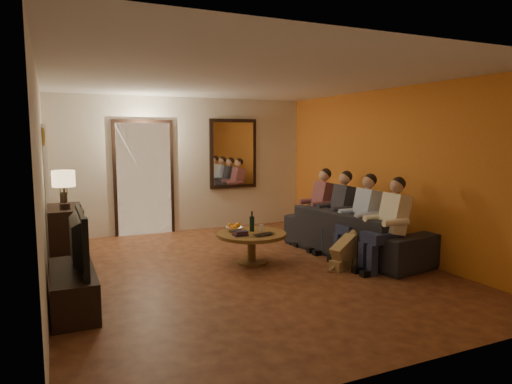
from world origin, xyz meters
name	(u,v)px	position (x,y,z in m)	size (l,w,h in m)	color
floor	(245,270)	(0.00, 0.00, 0.00)	(5.00, 6.00, 0.01)	#492013
ceiling	(245,80)	(0.00, 0.00, 2.60)	(5.00, 6.00, 0.01)	white
back_wall	(185,165)	(0.00, 3.00, 1.30)	(5.00, 0.02, 2.60)	beige
front_wall	(399,210)	(0.00, -3.00, 1.30)	(5.00, 0.02, 2.60)	beige
left_wall	(42,186)	(-2.50, 0.00, 1.30)	(0.02, 6.00, 2.60)	beige
right_wall	(390,171)	(2.50, 0.00, 1.30)	(0.02, 6.00, 2.60)	beige
orange_accent	(390,171)	(2.49, 0.00, 1.30)	(0.01, 6.00, 2.60)	orange
kitchen_doorway	(144,179)	(-0.80, 2.98, 1.05)	(1.00, 0.06, 2.10)	#FFE0A5
door_trim	(144,179)	(-0.80, 2.97, 1.05)	(1.12, 0.04, 2.22)	black
fridge_glimpse	(157,186)	(-0.55, 2.98, 0.90)	(0.45, 0.03, 1.70)	silver
mirror_frame	(233,154)	(1.00, 2.96, 1.50)	(1.00, 0.05, 1.40)	black
mirror_glass	(234,154)	(1.00, 2.93, 1.50)	(0.86, 0.02, 1.26)	white
white_door	(47,189)	(-2.46, 2.30, 1.02)	(0.06, 0.85, 2.04)	white
framed_art	(43,137)	(-2.47, 1.30, 1.85)	(0.03, 0.28, 0.24)	#B28C33
art_canvas	(45,137)	(-2.46, 1.30, 1.85)	(0.01, 0.22, 0.18)	brown
dresser	(66,237)	(-2.25, 1.21, 0.43)	(0.45, 0.97, 0.87)	black
table_lamp	(64,190)	(-2.25, 0.99, 1.14)	(0.30, 0.30, 0.54)	beige
flower_vase	(63,190)	(-2.25, 1.43, 1.09)	(0.14, 0.14, 0.44)	red
tv_stand	(73,289)	(-2.25, -0.54, 0.22)	(0.45, 1.29, 0.43)	black
tv	(71,241)	(-2.25, -0.54, 0.75)	(0.15, 1.11, 0.64)	black
sofa	(355,232)	(1.91, 0.06, 0.36)	(0.96, 2.47, 0.72)	black
person_a	(390,228)	(1.81, -0.84, 0.60)	(0.60, 0.40, 1.20)	tan
person_b	(363,221)	(1.81, -0.24, 0.60)	(0.60, 0.40, 1.20)	tan
person_c	(339,215)	(1.81, 0.36, 0.60)	(0.60, 0.40, 1.20)	tan
person_d	(319,209)	(1.81, 0.96, 0.60)	(0.60, 0.40, 1.20)	tan
dog	(345,249)	(1.32, -0.49, 0.28)	(0.56, 0.24, 0.56)	#997B46
coffee_table	(252,248)	(0.23, 0.30, 0.23)	(1.02, 1.02, 0.45)	brown
bowl	(235,229)	(0.05, 0.52, 0.48)	(0.26, 0.26, 0.06)	white
oranges	(235,224)	(0.05, 0.52, 0.55)	(0.20, 0.20, 0.08)	orange
wine_bottle	(252,221)	(0.28, 0.40, 0.60)	(0.07, 0.07, 0.31)	black
wine_glass	(261,228)	(0.41, 0.35, 0.50)	(0.06, 0.06, 0.10)	silver
book_stack	(240,233)	(0.01, 0.20, 0.48)	(0.20, 0.15, 0.07)	black
laptop	(266,235)	(0.33, 0.02, 0.46)	(0.33, 0.21, 0.03)	black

